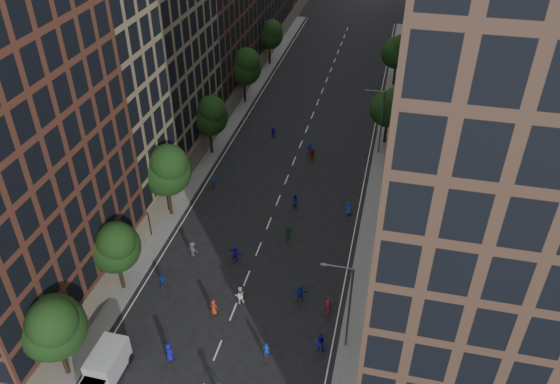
# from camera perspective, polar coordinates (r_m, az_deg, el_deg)

# --- Properties ---
(ground) EXTENTS (240.00, 240.00, 0.00)m
(ground) POSITION_cam_1_polar(r_m,az_deg,el_deg) (71.50, 1.39, 3.04)
(ground) COLOR black
(ground) RESTS_ON ground
(sidewalk_left) EXTENTS (4.00, 105.00, 0.15)m
(sidewalk_left) POSITION_cam_1_polar(r_m,az_deg,el_deg) (80.55, -5.91, 6.87)
(sidewalk_left) COLOR slate
(sidewalk_left) RESTS_ON ground
(sidewalk_right) EXTENTS (4.00, 105.00, 0.15)m
(sidewalk_right) POSITION_cam_1_polar(r_m,az_deg,el_deg) (76.84, 11.39, 4.84)
(sidewalk_right) COLOR slate
(sidewalk_right) RESTS_ON ground
(bldg_left_b) EXTENTS (14.00, 26.00, 34.00)m
(bldg_left_b) POSITION_cam_1_polar(r_m,az_deg,el_deg) (66.06, -16.32, 15.27)
(bldg_left_b) COLOR #817154
(bldg_left_b) RESTS_ON ground
(bldg_left_c) EXTENTS (14.00, 20.00, 28.00)m
(bldg_left_c) POSITION_cam_1_polar(r_m,az_deg,el_deg) (86.76, -8.86, 18.71)
(bldg_left_c) COLOR #512B1F
(bldg_left_c) RESTS_ON ground
(bldg_right_a) EXTENTS (14.00, 30.00, 36.00)m
(bldg_right_a) POSITION_cam_1_polar(r_m,az_deg,el_deg) (40.32, 21.13, 2.84)
(bldg_right_a) COLOR #4D3529
(bldg_right_a) RESTS_ON ground
(bldg_right_b) EXTENTS (14.00, 28.00, 33.00)m
(bldg_right_b) POSITION_cam_1_polar(r_m,az_deg,el_deg) (67.23, 18.97, 14.67)
(bldg_right_b) COLOR #6B6258
(bldg_right_b) RESTS_ON ground
(tree_left_0) EXTENTS (5.20, 5.20, 8.83)m
(tree_left_0) POSITION_cam_1_polar(r_m,az_deg,el_deg) (45.83, -22.70, -12.80)
(tree_left_0) COLOR black
(tree_left_0) RESTS_ON ground
(tree_left_1) EXTENTS (4.80, 4.80, 8.21)m
(tree_left_1) POSITION_cam_1_polar(r_m,az_deg,el_deg) (51.88, -16.85, -5.38)
(tree_left_1) COLOR black
(tree_left_1) RESTS_ON ground
(tree_left_2) EXTENTS (5.60, 5.60, 9.45)m
(tree_left_2) POSITION_cam_1_polar(r_m,az_deg,el_deg) (59.80, -11.79, 2.40)
(tree_left_2) COLOR black
(tree_left_2) RESTS_ON ground
(tree_left_3) EXTENTS (5.00, 5.00, 8.58)m
(tree_left_3) POSITION_cam_1_polar(r_m,az_deg,el_deg) (71.24, -7.35, 8.00)
(tree_left_3) COLOR black
(tree_left_3) RESTS_ON ground
(tree_left_4) EXTENTS (5.40, 5.40, 9.08)m
(tree_left_4) POSITION_cam_1_polar(r_m,az_deg,el_deg) (84.88, -3.72, 13.01)
(tree_left_4) COLOR black
(tree_left_4) RESTS_ON ground
(tree_left_5) EXTENTS (4.80, 4.80, 8.33)m
(tree_left_5) POSITION_cam_1_polar(r_m,az_deg,el_deg) (99.49, -1.03, 16.19)
(tree_left_5) COLOR black
(tree_left_5) RESTS_ON ground
(tree_right_a) EXTENTS (5.00, 5.00, 8.39)m
(tree_right_a) POSITION_cam_1_polar(r_m,az_deg,el_deg) (74.58, 11.43, 8.72)
(tree_right_a) COLOR black
(tree_right_a) RESTS_ON ground
(tree_right_b) EXTENTS (5.20, 5.20, 8.83)m
(tree_right_b) POSITION_cam_1_polar(r_m,az_deg,el_deg) (92.89, 12.30, 14.19)
(tree_right_b) COLOR black
(tree_right_b) RESTS_ON ground
(streetlamp_near) EXTENTS (2.64, 0.22, 9.06)m
(streetlamp_near) POSITION_cam_1_polar(r_m,az_deg,el_deg) (45.42, 7.00, -11.48)
(streetlamp_near) COLOR #595B60
(streetlamp_near) RESTS_ON ground
(streetlamp_far) EXTENTS (2.64, 0.22, 9.06)m
(streetlamp_far) POSITION_cam_1_polar(r_m,az_deg,el_deg) (72.25, 10.43, 7.52)
(streetlamp_far) COLOR #595B60
(streetlamp_far) RESTS_ON ground
(cargo_van) EXTENTS (2.38, 5.02, 2.66)m
(cargo_van) POSITION_cam_1_polar(r_m,az_deg,el_deg) (47.92, -17.81, -17.03)
(cargo_van) COLOR #BCBCBE
(cargo_van) RESTS_ON ground
(skater_0) EXTENTS (1.04, 0.83, 1.85)m
(skater_0) POSITION_cam_1_polar(r_m,az_deg,el_deg) (48.21, -11.50, -16.10)
(skater_0) COLOR #111291
(skater_0) RESTS_ON ground
(skater_1) EXTENTS (0.65, 0.48, 1.62)m
(skater_1) POSITION_cam_1_polar(r_m,az_deg,el_deg) (47.60, -1.45, -16.23)
(skater_1) COLOR #1433A5
(skater_1) RESTS_ON ground
(skater_2) EXTENTS (0.98, 0.80, 1.88)m
(skater_2) POSITION_cam_1_polar(r_m,az_deg,el_deg) (48.03, 4.19, -15.47)
(skater_2) COLOR #1915AC
(skater_2) RESTS_ON ground
(skater_4) EXTENTS (0.95, 0.50, 1.54)m
(skater_4) POSITION_cam_1_polar(r_m,az_deg,el_deg) (54.36, -12.17, -9.07)
(skater_4) COLOR #13359F
(skater_4) RESTS_ON ground
(skater_5) EXTENTS (1.71, 1.03, 1.76)m
(skater_5) POSITION_cam_1_polar(r_m,az_deg,el_deg) (51.86, 2.09, -10.57)
(skater_5) COLOR #132F9A
(skater_5) RESTS_ON ground
(skater_6) EXTENTS (0.87, 0.63, 1.65)m
(skater_6) POSITION_cam_1_polar(r_m,az_deg,el_deg) (51.07, -6.95, -11.89)
(skater_6) COLOR maroon
(skater_6) RESTS_ON ground
(skater_7) EXTENTS (0.66, 0.47, 1.68)m
(skater_7) POSITION_cam_1_polar(r_m,az_deg,el_deg) (51.05, 5.05, -11.73)
(skater_7) COLOR maroon
(skater_7) RESTS_ON ground
(skater_8) EXTENTS (1.12, 1.00, 1.92)m
(skater_8) POSITION_cam_1_polar(r_m,az_deg,el_deg) (51.68, -4.22, -10.74)
(skater_8) COLOR white
(skater_8) RESTS_ON ground
(skater_9) EXTENTS (1.25, 0.91, 1.73)m
(skater_9) POSITION_cam_1_polar(r_m,az_deg,el_deg) (57.09, -9.11, -5.96)
(skater_9) COLOR #44454A
(skater_9) RESTS_ON ground
(skater_10) EXTENTS (1.15, 0.84, 1.81)m
(skater_10) POSITION_cam_1_polar(r_m,az_deg,el_deg) (58.31, 0.85, -4.34)
(skater_10) COLOR #1C5E35
(skater_10) RESTS_ON ground
(skater_11) EXTENTS (1.68, 0.87, 1.73)m
(skater_11) POSITION_cam_1_polar(r_m,az_deg,el_deg) (56.07, -4.71, -6.46)
(skater_11) COLOR #1E17BB
(skater_11) RESTS_ON ground
(skater_12) EXTENTS (0.87, 0.71, 1.53)m
(skater_12) POSITION_cam_1_polar(r_m,az_deg,el_deg) (62.49, 7.19, -1.74)
(skater_12) COLOR #1740BB
(skater_12) RESTS_ON ground
(skater_13) EXTENTS (0.68, 0.57, 1.59)m
(skater_13) POSITION_cam_1_polar(r_m,az_deg,el_deg) (66.94, -6.96, 1.10)
(skater_13) COLOR #1440A4
(skater_13) RESTS_ON ground
(skater_14) EXTENTS (1.01, 0.89, 1.75)m
(skater_14) POSITION_cam_1_polar(r_m,az_deg,el_deg) (62.99, 1.55, -0.96)
(skater_14) COLOR #1523B1
(skater_14) RESTS_ON ground
(skater_15) EXTENTS (1.09, 0.64, 1.67)m
(skater_15) POSITION_cam_1_polar(r_m,az_deg,el_deg) (73.14, 3.14, 4.57)
(skater_15) COLOR #121E94
(skater_15) RESTS_ON ground
(skater_16) EXTENTS (1.03, 0.46, 1.74)m
(skater_16) POSITION_cam_1_polar(r_m,az_deg,el_deg) (76.68, -0.71, 6.20)
(skater_16) COLOR #1614A6
(skater_16) RESTS_ON ground
(skater_17) EXTENTS (1.50, 0.70, 1.56)m
(skater_17) POSITION_cam_1_polar(r_m,az_deg,el_deg) (71.85, 3.38, 3.89)
(skater_17) COLOR maroon
(skater_17) RESTS_ON ground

